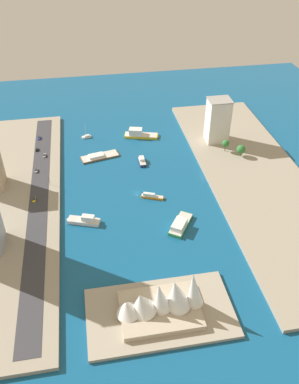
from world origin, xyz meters
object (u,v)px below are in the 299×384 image
object	(u,v)px
patrol_launch_navy	(142,161)
barge_flat_brown	(99,156)
taxi_yellow_cab	(34,199)
hatchback_blue	(39,138)
water_taxi_orange	(152,196)
ferry_yellow_fast	(139,134)
sedan_silver	(36,170)
van_white	(44,155)
hotel_broad_white	(218,120)
ferry_green_doubledeck	(180,224)
sailboat_small_white	(86,137)
suv_black	(37,149)
traffic_light_waterfront	(49,180)
opera_landmark	(162,301)
ferry_white_commuter	(84,220)

from	to	relation	value
patrol_launch_navy	barge_flat_brown	bearing A→B (deg)	-22.77
taxi_yellow_cab	hatchback_blue	world-z (taller)	hatchback_blue
water_taxi_orange	ferry_yellow_fast	bearing A→B (deg)	-92.85
taxi_yellow_cab	sedan_silver	distance (m)	34.29
taxi_yellow_cab	van_white	size ratio (longest dim) A/B	1.10
hotel_broad_white	van_white	size ratio (longest dim) A/B	7.63
ferry_green_doubledeck	sailboat_small_white	world-z (taller)	sailboat_small_white
suv_black	hatchback_blue	bearing A→B (deg)	-92.14
traffic_light_waterfront	sedan_silver	bearing A→B (deg)	-60.64
barge_flat_brown	hatchback_blue	xyz separation A→B (m)	(46.64, -33.13, 2.51)
ferry_yellow_fast	traffic_light_waterfront	bearing A→B (deg)	40.00
ferry_yellow_fast	water_taxi_orange	world-z (taller)	ferry_yellow_fast
taxi_yellow_cab	sedan_silver	size ratio (longest dim) A/B	1.13
patrol_launch_navy	van_white	size ratio (longest dim) A/B	2.89
patrol_launch_navy	water_taxi_orange	world-z (taller)	patrol_launch_navy
barge_flat_brown	taxi_yellow_cab	bearing A→B (deg)	47.07
hotel_broad_white	suv_black	bearing A→B (deg)	-3.34
barge_flat_brown	water_taxi_orange	size ratio (longest dim) A/B	1.92
taxi_yellow_cab	van_white	bearing A→B (deg)	-95.16
barge_flat_brown	ferry_yellow_fast	xyz separation A→B (m)	(-35.51, -26.79, 1.54)
hotel_broad_white	hatchback_blue	bearing A→B (deg)	-10.68
patrol_launch_navy	hotel_broad_white	size ratio (longest dim) A/B	0.38
sailboat_small_white	taxi_yellow_cab	bearing A→B (deg)	65.20
barge_flat_brown	opera_landmark	xyz separation A→B (m)	(-19.74, 148.35, 9.21)
patrol_launch_navy	sailboat_small_white	size ratio (longest dim) A/B	1.01
traffic_light_waterfront	opera_landmark	size ratio (longest dim) A/B	0.15
patrol_launch_navy	ferry_green_doubledeck	bearing A→B (deg)	98.84
patrol_launch_navy	van_white	bearing A→B (deg)	-13.75
taxi_yellow_cab	opera_landmark	xyz separation A→B (m)	(-65.79, 98.84, 6.73)
water_taxi_orange	sailboat_small_white	bearing A→B (deg)	-66.24
water_taxi_orange	traffic_light_waterfront	xyz separation A→B (m)	(67.52, -23.61, 5.55)
patrol_launch_navy	sailboat_small_white	xyz separation A→B (m)	(39.81, -45.96, -0.44)
barge_flat_brown	van_white	distance (m)	41.49
ferry_white_commuter	sailboat_small_white	bearing A→B (deg)	-93.37
barge_flat_brown	suv_black	distance (m)	49.60
ferry_green_doubledeck	hotel_broad_white	distance (m)	109.85
ferry_yellow_fast	sailboat_small_white	bearing A→B (deg)	-7.65
water_taxi_orange	van_white	bearing A→B (deg)	-40.29
ferry_green_doubledeck	taxi_yellow_cab	xyz separation A→B (m)	(89.48, -39.12, 1.31)
ferry_green_doubledeck	taxi_yellow_cab	world-z (taller)	ferry_green_doubledeck
sailboat_small_white	taxi_yellow_cab	xyz separation A→B (m)	(37.95, 82.15, 2.49)
ferry_green_doubledeck	traffic_light_waterfront	size ratio (longest dim) A/B	3.63
sailboat_small_white	opera_landmark	bearing A→B (deg)	98.74
ferry_white_commuter	ferry_yellow_fast	world-z (taller)	ferry_yellow_fast
patrol_launch_navy	suv_black	world-z (taller)	suv_black
sailboat_small_white	hatchback_blue	world-z (taller)	sailboat_small_white
hotel_broad_white	traffic_light_waterfront	size ratio (longest dim) A/B	5.42
suv_black	van_white	world-z (taller)	suv_black
sedan_silver	suv_black	world-z (taller)	suv_black
patrol_launch_navy	opera_landmark	distance (m)	135.84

